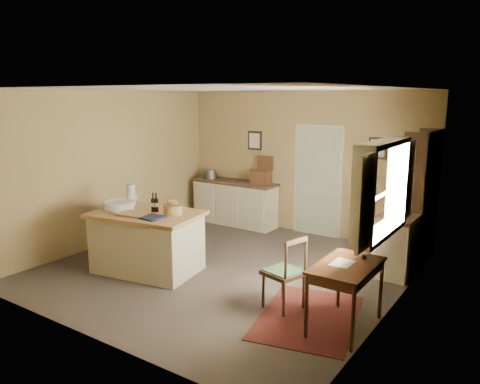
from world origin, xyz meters
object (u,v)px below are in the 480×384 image
Objects in this scene: sideboard at (235,201)px; work_island at (147,240)px; shelving_unit at (423,198)px; desk_chair at (284,273)px; writing_desk at (346,272)px; right_cabinet at (398,243)px.

work_island is at bearing -82.23° from sideboard.
shelving_unit is (3.30, 2.71, 0.56)m from work_island.
shelving_unit reaches higher than sideboard.
sideboard is at bearing 148.33° from desk_chair.
writing_desk is at bearing -9.98° from work_island.
sideboard is at bearing 176.90° from shelving_unit.
writing_desk is 0.85m from desk_chair.
writing_desk is (3.15, -0.02, 0.19)m from work_island.
work_island is 1.86× the size of desk_chair.
work_island is 2.32m from desk_chair.
desk_chair is (2.72, -2.88, -0.02)m from sideboard.
sideboard is 0.87× the size of shelving_unit.
shelving_unit is at bearing 77.02° from right_cabinet.
right_cabinet is at bearing 82.68° from desk_chair.
work_island is 1.75× the size of right_cabinet.
sideboard is at bearing 88.17° from work_island.
shelving_unit reaches higher than right_cabinet.
shelving_unit is (0.15, 0.67, 0.59)m from right_cabinet.
writing_desk is at bearing -93.24° from shelving_unit.
sideboard is at bearing 166.17° from right_cabinet.
writing_desk is 1.06× the size of desk_chair.
right_cabinet is at bearing -13.83° from sideboard.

